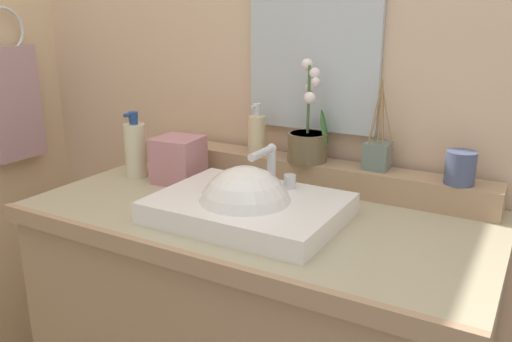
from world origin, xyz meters
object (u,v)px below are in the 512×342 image
Objects in this scene: potted_plant at (308,139)px; tissue_box at (179,160)px; lotion_bottle at (135,149)px; soap_dispenser at (257,134)px; sink_basin at (247,211)px; hand_towel at (17,104)px; reed_diffuser at (378,154)px; tumbler_cup at (460,168)px.

potted_plant is 0.40m from tissue_box.
potted_plant is at bearing 19.12° from lotion_bottle.
sink_basin is at bearing -64.65° from soap_dispenser.
soap_dispenser is at bearing 115.35° from sink_basin.
soap_dispenser is at bearing 8.75° from hand_towel.
reed_diffuser is 0.62× the size of hand_towel.
lotion_bottle is at bearing -164.50° from reed_diffuser.
potted_plant is at bearing -174.11° from reed_diffuser.
hand_towel reaches higher than lotion_bottle.
reed_diffuser reaches higher than lotion_bottle.
hand_towel is at bearing -172.46° from reed_diffuser.
tumbler_cup reaches higher than tissue_box.
sink_basin is 2.92× the size of soap_dispenser.
reed_diffuser is (0.20, 0.02, -0.02)m from potted_plant.
hand_towel is (-1.29, -0.17, 0.06)m from reed_diffuser.
potted_plant is at bearing 86.09° from sink_basin.
potted_plant is at bearing 22.80° from tissue_box.
tumbler_cup is at bearing 0.31° from soap_dispenser.
potted_plant is 3.44× the size of tumbler_cup.
lotion_bottle is 0.59m from hand_towel.
soap_dispenser reaches higher than tissue_box.
reed_diffuser reaches higher than soap_dispenser.
tissue_box is (-0.34, 0.16, 0.05)m from sink_basin.
reed_diffuser is at bearing 17.02° from tissue_box.
soap_dispenser is 1.83× the size of tumbler_cup.
reed_diffuser is at bearing 56.39° from sink_basin.
reed_diffuser is 0.74m from lotion_bottle.
tissue_box is 0.74m from hand_towel.
hand_towel reaches higher than tissue_box.
tumbler_cup is 0.22m from reed_diffuser.
tissue_box is (-0.36, -0.15, -0.08)m from potted_plant.
hand_towel is at bearing 171.21° from sink_basin.
reed_diffuser is at bearing 7.54° from hand_towel.
hand_towel is (-1.07, 0.16, 0.15)m from sink_basin.
reed_diffuser is 1.23× the size of lotion_bottle.
potted_plant reaches higher than sink_basin.
tissue_box is (0.15, 0.03, -0.02)m from lotion_bottle.
lotion_bottle is at bearing 164.02° from sink_basin.
potted_plant reaches higher than reed_diffuser.
potted_plant is at bearing 7.84° from hand_towel.
tumbler_cup is (0.44, 0.31, 0.10)m from sink_basin.
hand_towel is (-0.73, 0.00, 0.11)m from tissue_box.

